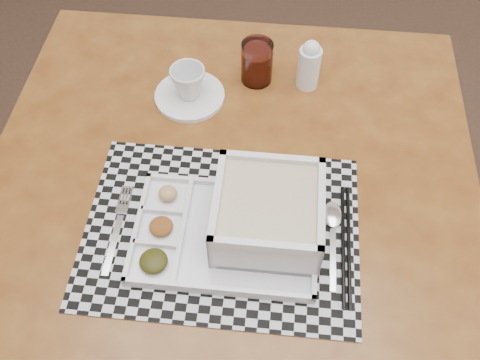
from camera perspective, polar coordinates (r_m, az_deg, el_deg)
name	(u,v)px	position (r m, az deg, el deg)	size (l,w,h in m)	color
dining_table	(230,201)	(1.08, -1.11, -2.31)	(0.99, 0.99, 0.71)	#4C230D
placemat	(222,230)	(0.96, -1.98, -5.35)	(0.49, 0.36, 0.00)	#AFAFB7
serving_tray	(256,219)	(0.92, 1.73, -4.19)	(0.33, 0.23, 0.10)	silver
fork	(117,226)	(0.98, -12.96, -4.85)	(0.02, 0.19, 0.00)	silver
spoon	(333,221)	(0.98, 9.88, -4.34)	(0.04, 0.18, 0.01)	silver
chopsticks	(346,244)	(0.96, 11.23, -6.70)	(0.03, 0.24, 0.01)	black
saucer	(190,96)	(1.16, -5.39, 8.93)	(0.15, 0.15, 0.01)	silver
cup	(188,82)	(1.13, -5.54, 10.33)	(0.07, 0.07, 0.07)	silver
juice_glass	(257,64)	(1.17, 1.81, 12.30)	(0.07, 0.07, 0.10)	white
creamer_bottle	(309,65)	(1.16, 7.38, 12.10)	(0.05, 0.05, 0.12)	silver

